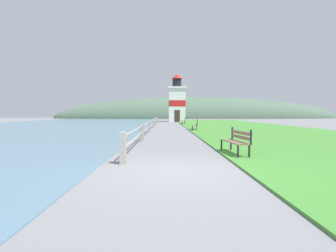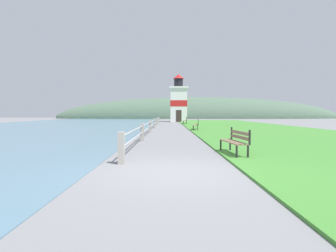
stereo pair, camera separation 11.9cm
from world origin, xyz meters
name	(u,v)px [view 1 (the left image)]	position (x,y,z in m)	size (l,w,h in m)	color
ground_plane	(178,172)	(0.00, 0.00, 0.00)	(160.00, 160.00, 0.00)	slate
grass_verge	(248,128)	(7.65, 18.73, 0.03)	(12.00, 56.18, 0.06)	#428433
water_strip	(22,128)	(-14.15, 18.73, 0.01)	(24.00, 89.88, 0.01)	slate
seawall_railing	(152,124)	(-1.55, 16.42, 0.56)	(0.18, 31.01, 0.93)	#A8A399
park_bench_near	(237,140)	(2.17, 2.60, 0.54)	(0.64, 1.78, 0.94)	#846B51
park_bench_midway	(196,124)	(2.26, 16.02, 0.54)	(0.69, 2.01, 0.94)	#846B51
park_bench_far	(184,120)	(2.13, 28.25, 0.54)	(0.66, 2.02, 0.94)	#846B51
lighthouse	(177,102)	(1.59, 38.15, 3.41)	(3.16, 3.16, 8.08)	white
distant_hillside	(195,118)	(8.00, 67.45, 0.00)	(80.00, 16.00, 12.00)	#4C6651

